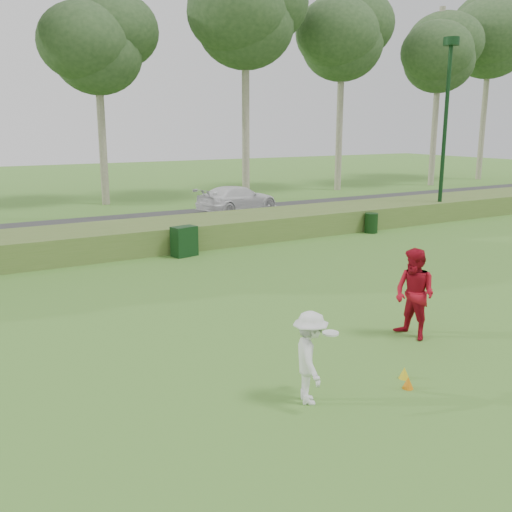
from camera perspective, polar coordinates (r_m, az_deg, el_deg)
ground at (r=11.15m, az=10.53°, el=-10.57°), size 120.00×120.00×0.00m
reed_strip at (r=21.19m, az=-10.90°, el=1.97°), size 80.00×3.00×0.90m
park_road at (r=25.97m, az=-14.53°, el=2.85°), size 80.00×6.00×0.06m
lamp_post at (r=27.96m, az=18.58°, el=14.76°), size 0.70×0.70×8.18m
tree_4 at (r=33.62m, az=-15.64°, el=19.68°), size 6.24×6.24×11.50m
tree_5 at (r=35.06m, az=-1.07°, el=22.94°), size 7.28×7.28×14.00m
tree_6 at (r=40.46m, az=8.63°, el=20.93°), size 7.02×7.02×13.50m
tree_7 at (r=45.02m, az=17.88°, el=18.68°), size 6.50×6.50×12.50m
tree_8 at (r=51.42m, az=22.40°, el=19.68°), size 8.06×8.06×15.00m
player_white at (r=9.33m, az=5.43°, el=-10.08°), size 1.00×1.14×1.54m
player_red at (r=12.39m, az=15.57°, el=-3.69°), size 0.81×1.00×1.92m
cone_orange at (r=10.33m, az=14.96°, el=-12.14°), size 0.19×0.19×0.21m
cone_yellow at (r=10.69m, az=14.60°, el=-11.25°), size 0.19×0.19×0.21m
utility_cabinet at (r=19.70m, az=-7.19°, el=1.47°), size 0.91×0.68×1.03m
trash_bin at (r=24.31m, az=11.44°, el=3.25°), size 0.64×0.64×0.82m
car_right at (r=29.31m, az=-1.87°, el=5.74°), size 4.85×2.85×1.32m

